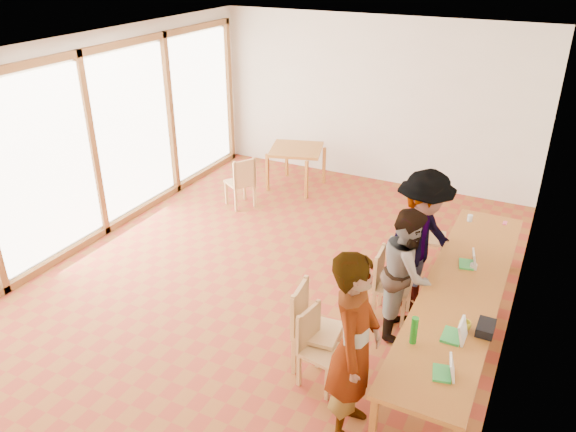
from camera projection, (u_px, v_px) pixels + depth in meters
name	position (u px, v px, depth m)	size (l,w,h in m)	color
ground	(272.00, 278.00, 7.62)	(8.00, 8.00, 0.00)	brown
wall_back	(375.00, 101.00, 10.16)	(6.00, 0.10, 3.00)	#EFE3CE
wall_right	(528.00, 225.00, 5.75)	(0.10, 8.00, 3.00)	#EFE3CE
window_wall	(91.00, 141.00, 8.14)	(0.10, 8.00, 3.00)	white
ceiling	(268.00, 50.00, 6.28)	(6.00, 8.00, 0.04)	white
communal_table	(463.00, 291.00, 6.10)	(0.80, 4.00, 0.75)	#B87729
side_table	(296.00, 152.00, 10.16)	(0.90, 0.90, 0.75)	#B87729
chair_near	(315.00, 339.00, 5.65)	(0.46, 0.46, 0.45)	tan
chair_mid	(309.00, 319.00, 5.83)	(0.50, 0.50, 0.52)	tan
chair_far	(386.00, 277.00, 6.65)	(0.44, 0.44, 0.47)	tan
chair_empty	(424.00, 229.00, 7.73)	(0.49, 0.49, 0.48)	tan
chair_spare	(242.00, 178.00, 9.40)	(0.57, 0.57, 0.48)	tan
person_near	(354.00, 347.00, 4.88)	(0.69, 0.45, 1.88)	gray
person_mid	(407.00, 272.00, 6.30)	(0.76, 0.59, 1.56)	gray
person_far	(421.00, 242.00, 6.66)	(1.17, 0.67, 1.81)	gray
laptop_near	(447.00, 371.00, 4.83)	(0.23, 0.25, 0.18)	green
laptop_mid	(457.00, 333.00, 5.27)	(0.22, 0.25, 0.21)	green
laptop_far	(470.00, 262.00, 6.46)	(0.23, 0.25, 0.19)	green
yellow_mug	(465.00, 326.00, 5.40)	(0.12, 0.12, 0.09)	gold
green_bottle	(414.00, 330.00, 5.18)	(0.07, 0.07, 0.28)	#1B7C1B
clear_glass	(470.00, 218.00, 7.48)	(0.07, 0.07, 0.09)	silver
condiment_cup	(474.00, 266.00, 6.41)	(0.08, 0.08, 0.06)	white
pink_phone	(505.00, 223.00, 7.43)	(0.05, 0.10, 0.01)	#F85890
black_pouch	(486.00, 328.00, 5.37)	(0.16, 0.26, 0.09)	black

